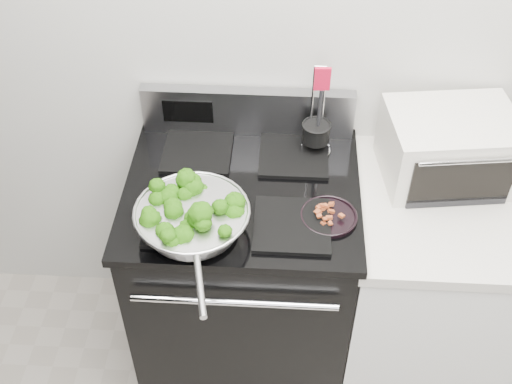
# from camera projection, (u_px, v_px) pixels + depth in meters

# --- Properties ---
(back_wall) EXTENTS (4.00, 0.02, 2.70)m
(back_wall) POSITION_uv_depth(u_px,v_px,m) (339.00, 32.00, 2.10)
(back_wall) COLOR beige
(back_wall) RESTS_ON ground
(gas_range) EXTENTS (0.79, 0.69, 1.13)m
(gas_range) POSITION_uv_depth(u_px,v_px,m) (244.00, 275.00, 2.46)
(gas_range) COLOR black
(gas_range) RESTS_ON floor
(counter) EXTENTS (0.62, 0.68, 0.92)m
(counter) POSITION_uv_depth(u_px,v_px,m) (422.00, 288.00, 2.45)
(counter) COLOR white
(counter) RESTS_ON floor
(skillet) EXTENTS (0.36, 0.56, 0.08)m
(skillet) POSITION_uv_depth(u_px,v_px,m) (192.00, 218.00, 1.96)
(skillet) COLOR silver
(skillet) RESTS_ON gas_range
(broccoli_pile) EXTENTS (0.28, 0.28, 0.10)m
(broccoli_pile) POSITION_uv_depth(u_px,v_px,m) (192.00, 213.00, 1.95)
(broccoli_pile) COLOR #103304
(broccoli_pile) RESTS_ON skillet
(bacon_plate) EXTENTS (0.18, 0.18, 0.04)m
(bacon_plate) POSITION_uv_depth(u_px,v_px,m) (329.00, 214.00, 2.03)
(bacon_plate) COLOR black
(bacon_plate) RESTS_ON gas_range
(utensil_holder) EXTENTS (0.11, 0.11, 0.35)m
(utensil_holder) POSITION_uv_depth(u_px,v_px,m) (316.00, 137.00, 2.24)
(utensil_holder) COLOR silver
(utensil_holder) RESTS_ON gas_range
(toaster_oven) EXTENTS (0.46, 0.37, 0.24)m
(toaster_oven) POSITION_uv_depth(u_px,v_px,m) (448.00, 147.00, 2.15)
(toaster_oven) COLOR silver
(toaster_oven) RESTS_ON counter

